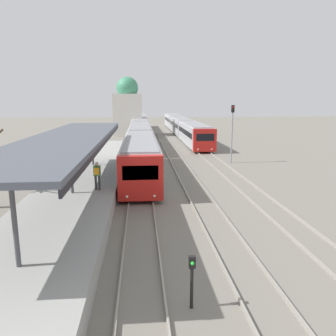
{
  "coord_description": "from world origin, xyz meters",
  "views": [
    {
      "loc": [
        0.05,
        -3.18,
        6.07
      ],
      "look_at": [
        1.85,
        18.32,
        1.62
      ],
      "focal_mm": 35.0,
      "sensor_mm": 36.0,
      "label": 1
    }
  ],
  "objects_px": {
    "signal_mast_far": "(232,127)",
    "person_on_platform": "(97,174)",
    "train_near": "(140,130)",
    "signal_post_near": "(192,276)",
    "train_far": "(181,125)"
  },
  "relations": [
    {
      "from": "signal_mast_far",
      "to": "person_on_platform",
      "type": "bearing_deg",
      "value": -132.79
    },
    {
      "from": "person_on_platform",
      "to": "signal_post_near",
      "type": "bearing_deg",
      "value": -68.7
    },
    {
      "from": "signal_mast_far",
      "to": "signal_post_near",
      "type": "bearing_deg",
      "value": -108.23
    },
    {
      "from": "person_on_platform",
      "to": "train_far",
      "type": "bearing_deg",
      "value": 76.19
    },
    {
      "from": "person_on_platform",
      "to": "train_far",
      "type": "xyz_separation_m",
      "value": [
        9.94,
        40.44,
        -0.22
      ]
    },
    {
      "from": "person_on_platform",
      "to": "train_far",
      "type": "distance_m",
      "value": 41.64
    },
    {
      "from": "signal_post_near",
      "to": "signal_mast_far",
      "type": "distance_m",
      "value": 23.96
    },
    {
      "from": "signal_post_near",
      "to": "person_on_platform",
      "type": "bearing_deg",
      "value": 111.3
    },
    {
      "from": "train_near",
      "to": "signal_mast_far",
      "type": "bearing_deg",
      "value": -63.23
    },
    {
      "from": "train_near",
      "to": "train_far",
      "type": "bearing_deg",
      "value": 54.4
    },
    {
      "from": "person_on_platform",
      "to": "signal_post_near",
      "type": "distance_m",
      "value": 11.04
    },
    {
      "from": "train_near",
      "to": "signal_post_near",
      "type": "distance_m",
      "value": 40.37
    },
    {
      "from": "signal_post_near",
      "to": "signal_mast_far",
      "type": "relative_size",
      "value": 0.29
    },
    {
      "from": "train_far",
      "to": "signal_mast_far",
      "type": "distance_m",
      "value": 28.17
    },
    {
      "from": "person_on_platform",
      "to": "train_near",
      "type": "bearing_deg",
      "value": 85.21
    }
  ]
}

